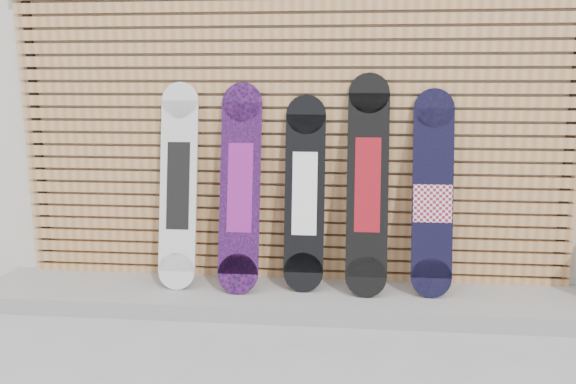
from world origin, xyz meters
name	(u,v)px	position (x,y,z in m)	size (l,w,h in m)	color
ground	(302,349)	(0.00, 0.00, 0.00)	(80.00, 80.00, 0.00)	gray
building	(366,66)	(0.50, 3.50, 1.80)	(12.00, 5.00, 3.60)	beige
concrete_step	(288,298)	(-0.15, 0.68, 0.06)	(4.60, 0.70, 0.12)	gray
slat_wall	(292,140)	(-0.15, 0.97, 1.21)	(4.26, 0.08, 2.29)	#B57F4B
snowboard_0	(178,186)	(-0.98, 0.77, 0.88)	(0.28, 0.34, 1.52)	silver
snowboard_1	(240,188)	(-0.51, 0.75, 0.88)	(0.30, 0.39, 1.52)	black
snowboard_2	(305,194)	(-0.04, 0.79, 0.83)	(0.29, 0.30, 1.43)	black
snowboard_3	(368,185)	(0.41, 0.76, 0.91)	(0.30, 0.37, 1.59)	black
snowboard_4	(433,195)	(0.88, 0.78, 0.85)	(0.29, 0.33, 1.48)	black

